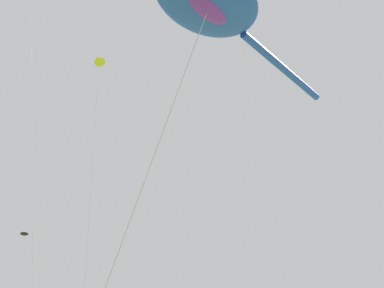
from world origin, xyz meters
name	(u,v)px	position (x,y,z in m)	size (l,w,h in m)	color
big_show_kite	(212,5)	(1.72, 5.69, 12.13)	(10.39, 6.10, 12.57)	blue
small_kite_diamond_red	(25,236)	(13.08, 28.15, 8.64)	(0.79, 3.61, 8.98)	black
small_kite_streamer_purple	(31,5)	(4.42, 20.05, 21.06)	(2.42, 3.79, 23.01)	white
small_kite_tiny_distant	(99,61)	(6.76, 15.88, 16.62)	(1.76, 0.92, 17.16)	yellow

